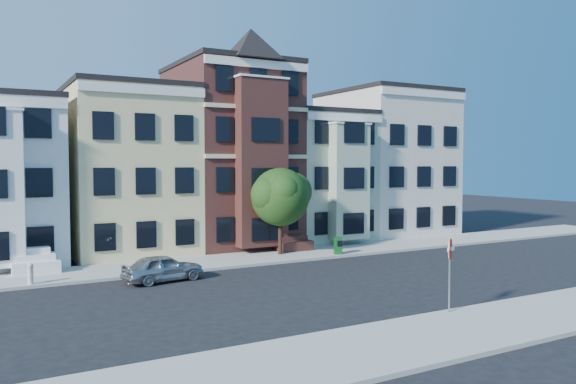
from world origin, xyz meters
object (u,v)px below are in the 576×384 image
street_tree (280,201)px  stop_sign (449,270)px  fire_hydrant (30,276)px  parked_car (163,268)px  newspaper_box (338,246)px

street_tree → stop_sign: size_ratio=2.06×
fire_hydrant → street_tree: bearing=7.6°
fire_hydrant → stop_sign: 18.16m
street_tree → fire_hydrant: bearing=-172.4°
street_tree → stop_sign: (-0.77, -14.47, -1.64)m
parked_car → stop_sign: 13.27m
street_tree → newspaper_box: (3.00, -1.69, -2.68)m
street_tree → fire_hydrant: 14.18m
street_tree → parked_car: bearing=-156.8°
newspaper_box → stop_sign: bearing=-82.2°
newspaper_box → parked_car: bearing=-146.5°
newspaper_box → stop_sign: 13.37m
newspaper_box → fire_hydrant: (-16.78, -0.16, -0.13)m
newspaper_box → street_tree: bearing=174.9°
newspaper_box → fire_hydrant: 16.78m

